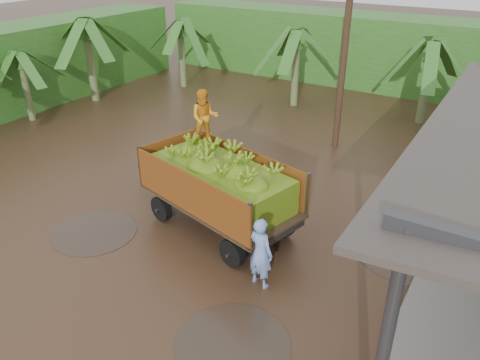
% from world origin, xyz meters
% --- Properties ---
extents(ground, '(100.00, 100.00, 0.00)m').
position_xyz_m(ground, '(0.00, 0.00, 0.00)').
color(ground, black).
rests_on(ground, ground).
extents(hedge_north, '(22.00, 3.00, 3.60)m').
position_xyz_m(hedge_north, '(-2.00, 16.00, 1.80)').
color(hedge_north, '#2D661E').
rests_on(hedge_north, ground).
extents(hedge_west, '(3.00, 18.00, 3.60)m').
position_xyz_m(hedge_west, '(-14.00, 4.00, 1.80)').
color(hedge_west, '#2D661E').
rests_on(hedge_west, ground).
extents(banana_trailer, '(6.18, 3.12, 3.57)m').
position_xyz_m(banana_trailer, '(-0.12, 0.10, 1.33)').
color(banana_trailer, '#A35617').
rests_on(banana_trailer, ground).
extents(man_blue, '(0.71, 0.53, 1.76)m').
position_xyz_m(man_blue, '(2.00, -1.41, 0.88)').
color(man_blue, '#799CDD').
rests_on(man_blue, ground).
extents(utility_pole, '(1.20, 0.24, 7.79)m').
position_xyz_m(utility_pole, '(0.47, 7.16, 3.95)').
color(utility_pole, '#47301E').
rests_on(utility_pole, ground).
extents(banana_plants, '(25.02, 20.58, 4.37)m').
position_xyz_m(banana_plants, '(-5.53, 5.27, 1.91)').
color(banana_plants, '#2D661E').
rests_on(banana_plants, ground).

